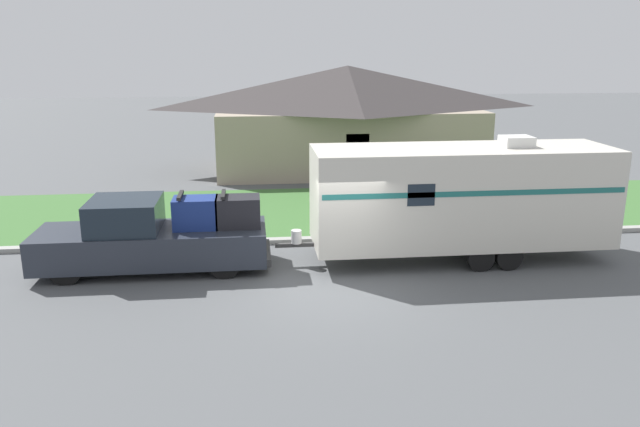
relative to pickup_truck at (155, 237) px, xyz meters
The scene contains 7 objects.
ground_plane 5.04m from the pickup_truck, 21.80° to the right, with size 120.00×120.00×0.00m, color #515456.
curb_strip 5.05m from the pickup_truck, 22.47° to the left, with size 80.00×0.30×0.14m.
lawn_strip 7.27m from the pickup_truck, 50.32° to the left, with size 80.00×7.00×0.03m.
house_across_street 15.03m from the pickup_truck, 61.60° to the left, with size 12.98×6.52×4.84m.
pickup_truck is the anchor object (origin of this frame).
travel_trailer 8.27m from the pickup_truck, ahead, with size 9.11×2.40×3.39m.
mailbox 12.97m from the pickup_truck, 12.30° to the left, with size 0.48×0.20×1.26m.
Camera 1 is at (-2.03, -14.10, 5.74)m, focal length 35.00 mm.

